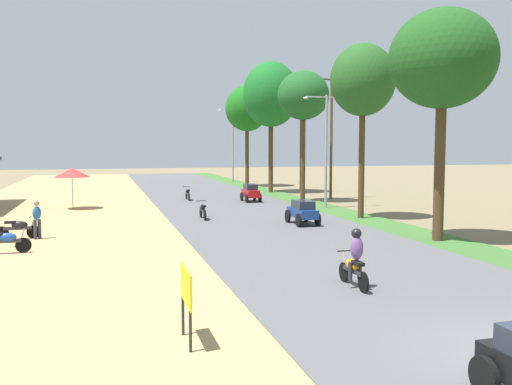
{
  "coord_description": "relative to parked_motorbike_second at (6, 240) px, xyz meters",
  "views": [
    {
      "loc": [
        -7.81,
        -8.1,
        3.98
      ],
      "look_at": [
        -0.55,
        18.1,
        1.68
      ],
      "focal_mm": 39.11,
      "sensor_mm": 36.0,
      "label": 1
    }
  ],
  "objects": [
    {
      "name": "motorbike_ahead_second",
      "position": [
        8.54,
        7.43,
        0.02
      ],
      "size": [
        0.54,
        1.8,
        0.94
      ],
      "color": "black",
      "rests_on": "road_strip"
    },
    {
      "name": "utility_pole_near",
      "position": [
        19.83,
        16.71,
        4.29
      ],
      "size": [
        1.8,
        0.2,
        9.3
      ],
      "color": "brown",
      "rests_on": "ground"
    },
    {
      "name": "parked_motorbike_second",
      "position": [
        0.0,
        0.0,
        0.0
      ],
      "size": [
        1.8,
        0.54,
        0.94
      ],
      "color": "black",
      "rests_on": "dirt_shoulder"
    },
    {
      "name": "median_tree_fourth",
      "position": [
        17.02,
        15.13,
        6.83
      ],
      "size": [
        3.6,
        3.6,
        9.09
      ],
      "color": "#4C351E",
      "rests_on": "median_strip"
    },
    {
      "name": "streetlamp_mid",
      "position": [
        17.03,
        36.8,
        4.04
      ],
      "size": [
        3.16,
        0.2,
        7.87
      ],
      "color": "gray",
      "rests_on": "median_strip"
    },
    {
      "name": "median_tree_third",
      "position": [
        16.92,
        5.75,
        6.85
      ],
      "size": [
        3.48,
        3.48,
        9.33
      ],
      "color": "#4C351E",
      "rests_on": "median_strip"
    },
    {
      "name": "utility_pole_far",
      "position": [
        19.28,
        21.69,
        4.27
      ],
      "size": [
        1.8,
        0.2,
        9.27
      ],
      "color": "brown",
      "rests_on": "ground"
    },
    {
      "name": "car_sedan_blue",
      "position": [
        12.95,
        4.11,
        0.19
      ],
      "size": [
        1.1,
        2.26,
        1.19
      ],
      "color": "navy",
      "rests_on": "road_strip"
    },
    {
      "name": "median_tree_sixth",
      "position": [
        16.99,
        30.55,
        6.92
      ],
      "size": [
        4.17,
        4.17,
        9.66
      ],
      "color": "#4C351E",
      "rests_on": "median_strip"
    },
    {
      "name": "motorbike_foreground_rider",
      "position": [
        10.05,
        -7.87,
        0.3
      ],
      "size": [
        0.54,
        1.8,
        1.66
      ],
      "color": "black",
      "rests_on": "road_strip"
    },
    {
      "name": "car_hatchback_red",
      "position": [
        13.36,
        15.62,
        0.19
      ],
      "size": [
        1.04,
        2.0,
        1.23
      ],
      "color": "red",
      "rests_on": "road_strip"
    },
    {
      "name": "pedestrian_on_shoulder",
      "position": [
        0.75,
        3.09,
        0.41
      ],
      "size": [
        0.43,
        0.38,
        1.62
      ],
      "color": "#33333D",
      "rests_on": "dirt_shoulder"
    },
    {
      "name": "vendor_umbrella",
      "position": [
        1.64,
        14.36,
        1.75
      ],
      "size": [
        2.2,
        2.2,
        2.52
      ],
      "color": "#99999E",
      "rests_on": "dirt_shoulder"
    },
    {
      "name": "motorbike_ahead_third",
      "position": [
        9.3,
        17.9,
        0.02
      ],
      "size": [
        0.54,
        1.8,
        0.94
      ],
      "color": "black",
      "rests_on": "road_strip"
    },
    {
      "name": "street_signboard",
      "position": [
        4.97,
        -10.9,
        0.55
      ],
      "size": [
        0.06,
        1.3,
        1.5
      ],
      "color": "#262628",
      "rests_on": "dirt_shoulder"
    },
    {
      "name": "parked_motorbike_third",
      "position": [
        -0.01,
        3.27,
        0.0
      ],
      "size": [
        1.8,
        0.54,
        0.94
      ],
      "color": "black",
      "rests_on": "dirt_shoulder"
    },
    {
      "name": "streetlamp_near",
      "position": [
        17.03,
        10.95,
        3.62
      ],
      "size": [
        3.16,
        0.2,
        7.06
      ],
      "color": "gray",
      "rests_on": "median_strip"
    },
    {
      "name": "median_tree_second",
      "position": [
        16.77,
        -1.68,
        6.85
      ],
      "size": [
        4.31,
        4.31,
        9.42
      ],
      "color": "#4C351E",
      "rests_on": "median_strip"
    },
    {
      "name": "median_tree_fifth",
      "position": [
        17.11,
        23.11,
        7.62
      ],
      "size": [
        4.67,
        4.67,
        10.87
      ],
      "color": "#4C351E",
      "rests_on": "median_strip"
    }
  ]
}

